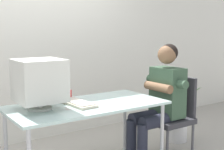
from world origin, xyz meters
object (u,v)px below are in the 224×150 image
Objects in this scene: keyboard at (77,103)px; potted_plant at (177,113)px; office_chair at (173,113)px; desk_mug at (68,95)px; person_seated at (160,98)px; crt_monitor at (40,81)px; desk at (87,110)px.

potted_plant is (1.58, 0.25, -0.40)m from keyboard.
desk_mug is (-1.15, 0.31, 0.29)m from office_chair.
person_seated is (0.97, -0.07, -0.06)m from keyboard.
crt_monitor reaches higher than potted_plant.
desk_mug is at bearing 29.58° from crt_monitor.
person_seated is at bearing -4.20° from keyboard.
potted_plant is at bearing 10.26° from desk.
potted_plant is (0.61, 0.32, -0.33)m from person_seated.
desk is at bearing 177.38° from office_chair.
crt_monitor is at bearing -173.41° from potted_plant.
desk_mug reaches higher than keyboard.
potted_plant reaches higher than desk.
office_chair is 0.54m from potted_plant.
desk is 1.63× the size of office_chair.
office_chair reaches higher than potted_plant.
crt_monitor is at bearing 175.79° from person_seated.
desk is 1.10m from office_chair.
keyboard is (-0.09, 0.02, 0.07)m from desk.
potted_plant is (0.41, 0.32, -0.14)m from office_chair.
person_seated is (1.32, -0.10, -0.30)m from crt_monitor.
person_seated is 1.59× the size of potted_plant.
potted_plant is at bearing 37.77° from office_chair.
desk is at bearing -169.74° from potted_plant.
person_seated is 0.77m from potted_plant.
potted_plant is 8.25× the size of desk_mug.
person_seated is (0.88, -0.05, 0.01)m from desk.
office_chair is at bearing -3.49° from keyboard.
person_seated reaches higher than desk_mug.
person_seated reaches higher than potted_plant.
person_seated reaches higher than keyboard.
person_seated reaches higher than office_chair.
keyboard is 1.20m from office_chair.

